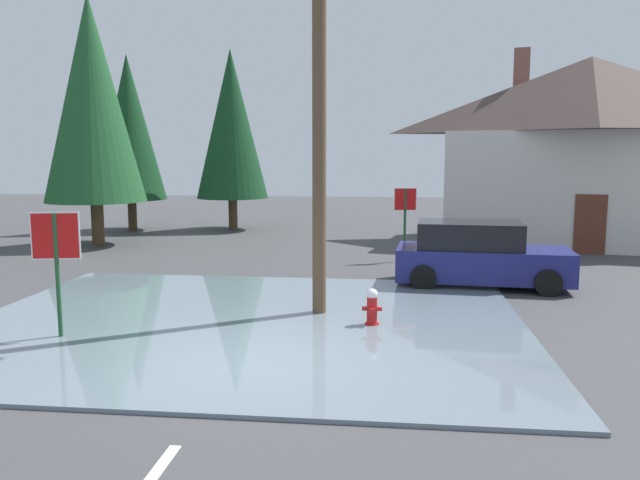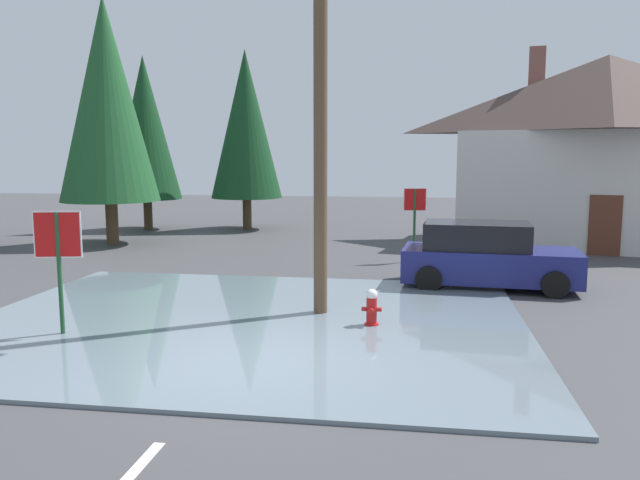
{
  "view_description": "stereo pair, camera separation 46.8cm",
  "coord_description": "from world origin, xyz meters",
  "px_view_note": "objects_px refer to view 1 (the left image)",
  "views": [
    {
      "loc": [
        2.17,
        -9.4,
        3.33
      ],
      "look_at": [
        0.82,
        2.59,
        1.67
      ],
      "focal_mm": 35.25,
      "sensor_mm": 36.0,
      "label": 1
    },
    {
      "loc": [
        2.64,
        -9.34,
        3.33
      ],
      "look_at": [
        0.82,
        2.59,
        1.67
      ],
      "focal_mm": 35.25,
      "sensor_mm": 36.0,
      "label": 2
    }
  ],
  "objects_px": {
    "stop_sign_near": "(56,249)",
    "parked_car": "(479,255)",
    "pine_tree_far_center": "(231,125)",
    "fire_hydrant": "(372,308)",
    "pine_tree_mid_left": "(129,128)",
    "utility_pole": "(319,78)",
    "stop_sign_far": "(405,209)",
    "house": "(587,148)",
    "pine_tree_short_left": "(92,99)"
  },
  "relations": [
    {
      "from": "pine_tree_mid_left",
      "to": "utility_pole",
      "type": "bearing_deg",
      "value": -54.38
    },
    {
      "from": "stop_sign_far",
      "to": "pine_tree_mid_left",
      "type": "height_order",
      "value": "pine_tree_mid_left"
    },
    {
      "from": "pine_tree_far_center",
      "to": "house",
      "type": "bearing_deg",
      "value": -11.53
    },
    {
      "from": "fire_hydrant",
      "to": "house",
      "type": "bearing_deg",
      "value": 58.94
    },
    {
      "from": "pine_tree_short_left",
      "to": "pine_tree_far_center",
      "type": "height_order",
      "value": "pine_tree_short_left"
    },
    {
      "from": "utility_pole",
      "to": "pine_tree_far_center",
      "type": "distance_m",
      "value": 15.51
    },
    {
      "from": "parked_car",
      "to": "pine_tree_short_left",
      "type": "height_order",
      "value": "pine_tree_short_left"
    },
    {
      "from": "fire_hydrant",
      "to": "stop_sign_far",
      "type": "distance_m",
      "value": 7.88
    },
    {
      "from": "pine_tree_short_left",
      "to": "stop_sign_far",
      "type": "bearing_deg",
      "value": -11.5
    },
    {
      "from": "utility_pole",
      "to": "pine_tree_far_center",
      "type": "bearing_deg",
      "value": 110.81
    },
    {
      "from": "fire_hydrant",
      "to": "stop_sign_near",
      "type": "bearing_deg",
      "value": -165.44
    },
    {
      "from": "fire_hydrant",
      "to": "parked_car",
      "type": "relative_size",
      "value": 0.17
    },
    {
      "from": "fire_hydrant",
      "to": "pine_tree_short_left",
      "type": "bearing_deg",
      "value": 136.0
    },
    {
      "from": "parked_car",
      "to": "house",
      "type": "bearing_deg",
      "value": 59.11
    },
    {
      "from": "stop_sign_near",
      "to": "fire_hydrant",
      "type": "height_order",
      "value": "stop_sign_near"
    },
    {
      "from": "parked_car",
      "to": "pine_tree_mid_left",
      "type": "relative_size",
      "value": 0.58
    },
    {
      "from": "stop_sign_near",
      "to": "pine_tree_far_center",
      "type": "bearing_deg",
      "value": 93.65
    },
    {
      "from": "stop_sign_near",
      "to": "pine_tree_far_center",
      "type": "xyz_separation_m",
      "value": [
        -1.07,
        16.74,
        2.94
      ]
    },
    {
      "from": "stop_sign_near",
      "to": "parked_car",
      "type": "relative_size",
      "value": 0.53
    },
    {
      "from": "utility_pole",
      "to": "stop_sign_far",
      "type": "bearing_deg",
      "value": 74.74
    },
    {
      "from": "utility_pole",
      "to": "parked_car",
      "type": "distance_m",
      "value": 6.44
    },
    {
      "from": "stop_sign_near",
      "to": "parked_car",
      "type": "distance_m",
      "value": 9.94
    },
    {
      "from": "parked_car",
      "to": "pine_tree_far_center",
      "type": "distance_m",
      "value": 14.91
    },
    {
      "from": "house",
      "to": "fire_hydrant",
      "type": "bearing_deg",
      "value": -121.06
    },
    {
      "from": "fire_hydrant",
      "to": "parked_car",
      "type": "distance_m",
      "value": 4.95
    },
    {
      "from": "pine_tree_far_center",
      "to": "fire_hydrant",
      "type": "bearing_deg",
      "value": -66.58
    },
    {
      "from": "parked_car",
      "to": "stop_sign_far",
      "type": "bearing_deg",
      "value": 116.91
    },
    {
      "from": "utility_pole",
      "to": "stop_sign_far",
      "type": "xyz_separation_m",
      "value": [
        1.89,
        6.93,
        -3.19
      ]
    },
    {
      "from": "parked_car",
      "to": "pine_tree_short_left",
      "type": "xyz_separation_m",
      "value": [
        -12.93,
        5.8,
        4.49
      ]
    },
    {
      "from": "stop_sign_near",
      "to": "fire_hydrant",
      "type": "relative_size",
      "value": 3.02
    },
    {
      "from": "utility_pole",
      "to": "parked_car",
      "type": "bearing_deg",
      "value": 42.7
    },
    {
      "from": "stop_sign_far",
      "to": "pine_tree_mid_left",
      "type": "relative_size",
      "value": 0.3
    },
    {
      "from": "stop_sign_far",
      "to": "house",
      "type": "relative_size",
      "value": 0.2
    },
    {
      "from": "house",
      "to": "utility_pole",
      "type": "bearing_deg",
      "value": -126.51
    },
    {
      "from": "house",
      "to": "pine_tree_short_left",
      "type": "distance_m",
      "value": 18.09
    },
    {
      "from": "fire_hydrant",
      "to": "parked_car",
      "type": "xyz_separation_m",
      "value": [
        2.57,
        4.21,
        0.4
      ]
    },
    {
      "from": "utility_pole",
      "to": "stop_sign_far",
      "type": "height_order",
      "value": "utility_pole"
    },
    {
      "from": "stop_sign_near",
      "to": "parked_car",
      "type": "xyz_separation_m",
      "value": [
        8.12,
        5.65,
        -0.89
      ]
    },
    {
      "from": "house",
      "to": "parked_car",
      "type": "distance_m",
      "value": 9.96
    },
    {
      "from": "stop_sign_near",
      "to": "pine_tree_mid_left",
      "type": "bearing_deg",
      "value": 108.67
    },
    {
      "from": "utility_pole",
      "to": "stop_sign_far",
      "type": "distance_m",
      "value": 7.86
    },
    {
      "from": "pine_tree_short_left",
      "to": "pine_tree_far_center",
      "type": "distance_m",
      "value": 6.51
    },
    {
      "from": "fire_hydrant",
      "to": "house",
      "type": "relative_size",
      "value": 0.07
    },
    {
      "from": "stop_sign_near",
      "to": "utility_pole",
      "type": "xyz_separation_m",
      "value": [
        4.44,
        2.25,
        3.15
      ]
    },
    {
      "from": "parked_car",
      "to": "utility_pole",
      "type": "bearing_deg",
      "value": -137.3
    },
    {
      "from": "pine_tree_mid_left",
      "to": "parked_car",
      "type": "bearing_deg",
      "value": -37.39
    },
    {
      "from": "stop_sign_far",
      "to": "pine_tree_mid_left",
      "type": "xyz_separation_m",
      "value": [
        -11.73,
        6.8,
        2.82
      ]
    },
    {
      "from": "stop_sign_near",
      "to": "house",
      "type": "distance_m",
      "value": 19.13
    },
    {
      "from": "stop_sign_near",
      "to": "stop_sign_far",
      "type": "relative_size",
      "value": 1.01
    },
    {
      "from": "stop_sign_near",
      "to": "pine_tree_short_left",
      "type": "distance_m",
      "value": 12.93
    }
  ]
}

